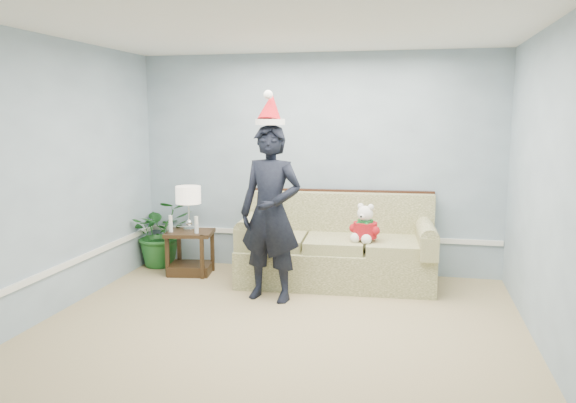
# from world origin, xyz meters

# --- Properties ---
(room_shell) EXTENTS (4.54, 5.04, 2.74)m
(room_shell) POSITION_xyz_m (0.00, 0.00, 1.35)
(room_shell) COLOR tan
(room_shell) RESTS_ON ground
(wainscot_trim) EXTENTS (4.49, 4.99, 0.06)m
(wainscot_trim) POSITION_xyz_m (-1.18, 1.18, 0.45)
(wainscot_trim) COLOR white
(wainscot_trim) RESTS_ON room_shell
(sofa) EXTENTS (2.29, 1.09, 1.05)m
(sofa) POSITION_xyz_m (0.32, 2.04, 0.37)
(sofa) COLOR brown
(sofa) RESTS_ON room_shell
(side_table) EXTENTS (0.62, 0.54, 0.54)m
(side_table) POSITION_xyz_m (-1.49, 1.96, 0.21)
(side_table) COLOR #342113
(side_table) RESTS_ON room_shell
(table_lamp) EXTENTS (0.31, 0.31, 0.55)m
(table_lamp) POSITION_xyz_m (-1.51, 2.01, 0.96)
(table_lamp) COLOR silver
(table_lamp) RESTS_ON side_table
(candle_pair) EXTENTS (0.39, 0.05, 0.21)m
(candle_pair) POSITION_xyz_m (-1.53, 1.87, 0.63)
(candle_pair) COLOR silver
(candle_pair) RESTS_ON side_table
(houseplant) EXTENTS (1.05, 1.03, 0.88)m
(houseplant) POSITION_xyz_m (-2.00, 2.24, 0.44)
(houseplant) COLOR #216124
(houseplant) RESTS_ON room_shell
(man) EXTENTS (0.75, 0.56, 1.86)m
(man) POSITION_xyz_m (-0.28, 1.24, 0.93)
(man) COLOR black
(man) RESTS_ON room_shell
(santa_hat) EXTENTS (0.34, 0.37, 0.36)m
(santa_hat) POSITION_xyz_m (-0.28, 1.26, 2.00)
(santa_hat) COLOR white
(santa_hat) RESTS_ON man
(teddy_bear) EXTENTS (0.34, 0.34, 0.43)m
(teddy_bear) POSITION_xyz_m (0.67, 1.81, 0.71)
(teddy_bear) COLOR white
(teddy_bear) RESTS_ON sofa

